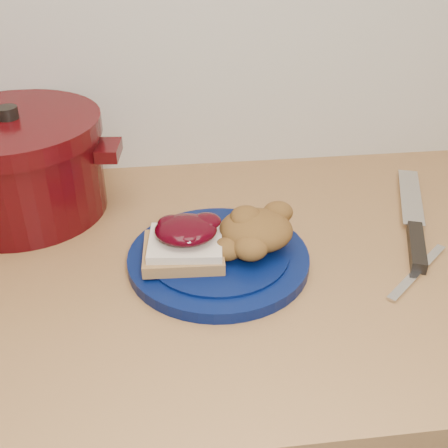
{
  "coord_description": "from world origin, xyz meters",
  "views": [
    {
      "loc": [
        -0.11,
        0.88,
        1.35
      ],
      "look_at": [
        -0.03,
        1.51,
        0.95
      ],
      "focal_mm": 45.0,
      "sensor_mm": 36.0,
      "label": 1
    }
  ],
  "objects": [
    {
      "name": "chef_knife",
      "position": [
        0.24,
        1.52,
        0.91
      ],
      "size": [
        0.12,
        0.28,
        0.02
      ],
      "rotation": [
        0.0,
        0.0,
        1.23
      ],
      "color": "black",
      "rests_on": "wood_countertop"
    },
    {
      "name": "plate",
      "position": [
        -0.04,
        1.49,
        0.91
      ],
      "size": [
        0.28,
        0.28,
        0.02
      ],
      "primitive_type": "cylinder",
      "rotation": [
        0.0,
        0.0,
        -0.16
      ],
      "color": "#040F3C",
      "rests_on": "wood_countertop"
    },
    {
      "name": "pepper_grinder",
      "position": [
        -0.36,
        1.72,
        0.96
      ],
      "size": [
        0.06,
        0.06,
        0.11
      ],
      "rotation": [
        0.0,
        0.0,
        0.19
      ],
      "color": "black",
      "rests_on": "wood_countertop"
    },
    {
      "name": "stuffing_mound",
      "position": [
        0.01,
        1.5,
        0.94
      ],
      "size": [
        0.11,
        0.1,
        0.05
      ],
      "primitive_type": "ellipsoid",
      "rotation": [
        0.0,
        0.0,
        -0.16
      ],
      "color": "brown",
      "rests_on": "plate"
    },
    {
      "name": "sandwich",
      "position": [
        -0.09,
        1.49,
        0.94
      ],
      "size": [
        0.11,
        0.09,
        0.05
      ],
      "rotation": [
        0.0,
        0.0,
        -0.16
      ],
      "color": "olive",
      "rests_on": "plate"
    },
    {
      "name": "dutch_oven",
      "position": [
        -0.32,
        1.67,
        0.98
      ],
      "size": [
        0.31,
        0.29,
        0.17
      ],
      "rotation": [
        0.0,
        0.0,
        -0.11
      ],
      "color": "#380508",
      "rests_on": "wood_countertop"
    },
    {
      "name": "butter_knife",
      "position": [
        0.21,
        1.44,
        0.9
      ],
      "size": [
        0.12,
        0.11,
        0.0
      ],
      "primitive_type": "cube",
      "rotation": [
        0.0,
        0.0,
        0.73
      ],
      "color": "silver",
      "rests_on": "wood_countertop"
    }
  ]
}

